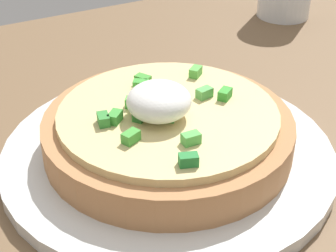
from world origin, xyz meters
TOP-DOWN VIEW (x-y plane):
  - dining_table at (0.00, 0.00)cm, footprint 95.12×65.91cm
  - plate at (5.14, -3.40)cm, footprint 26.88×26.88cm
  - pizza at (5.09, -3.42)cm, footprint 19.82×19.82cm

SIDE VIEW (x-z plane):
  - dining_table at x=0.00cm, z-range 0.00..2.13cm
  - plate at x=5.14cm, z-range 2.13..3.32cm
  - pizza at x=5.09cm, z-range 2.07..8.22cm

